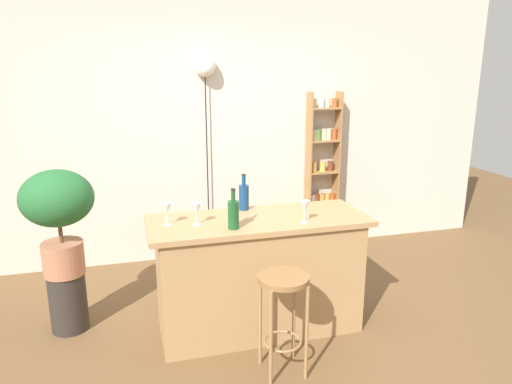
{
  "coord_description": "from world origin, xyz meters",
  "views": [
    {
      "loc": [
        -0.93,
        -2.94,
        2.0
      ],
      "look_at": [
        0.05,
        0.55,
        1.04
      ],
      "focal_mm": 33.14,
      "sensor_mm": 36.0,
      "label": 1
    }
  ],
  "objects_px": {
    "spice_shelf": "(322,168)",
    "wine_glass_right": "(167,210)",
    "bottle_spirits_clear": "(244,196)",
    "potted_plant": "(58,209)",
    "pendant_globe_light": "(205,69)",
    "wine_glass_center": "(305,207)",
    "bottle_olive_oil": "(233,214)",
    "wine_glass_left": "(196,209)",
    "plant_stool": "(68,301)",
    "bar_stool": "(283,301)"
  },
  "relations": [
    {
      "from": "plant_stool",
      "to": "wine_glass_center",
      "type": "bearing_deg",
      "value": -17.65
    },
    {
      "from": "wine_glass_right",
      "to": "pendant_globe_light",
      "type": "distance_m",
      "value": 1.88
    },
    {
      "from": "pendant_globe_light",
      "to": "bottle_spirits_clear",
      "type": "bearing_deg",
      "value": -87.17
    },
    {
      "from": "bar_stool",
      "to": "plant_stool",
      "type": "relative_size",
      "value": 1.49
    },
    {
      "from": "bar_stool",
      "to": "potted_plant",
      "type": "distance_m",
      "value": 1.79
    },
    {
      "from": "bottle_spirits_clear",
      "to": "pendant_globe_light",
      "type": "xyz_separation_m",
      "value": [
        -0.06,
        1.29,
        0.97
      ]
    },
    {
      "from": "bottle_spirits_clear",
      "to": "pendant_globe_light",
      "type": "bearing_deg",
      "value": 92.83
    },
    {
      "from": "spice_shelf",
      "to": "wine_glass_right",
      "type": "xyz_separation_m",
      "value": [
        -1.84,
        -1.47,
        0.1
      ]
    },
    {
      "from": "wine_glass_left",
      "to": "wine_glass_center",
      "type": "bearing_deg",
      "value": -11.07
    },
    {
      "from": "bar_stool",
      "to": "spice_shelf",
      "type": "xyz_separation_m",
      "value": [
        1.17,
        2.09,
        0.4
      ]
    },
    {
      "from": "wine_glass_center",
      "to": "bottle_olive_oil",
      "type": "bearing_deg",
      "value": 179.77
    },
    {
      "from": "spice_shelf",
      "to": "bottle_olive_oil",
      "type": "relative_size",
      "value": 6.05
    },
    {
      "from": "spice_shelf",
      "to": "pendant_globe_light",
      "type": "height_order",
      "value": "pendant_globe_light"
    },
    {
      "from": "pendant_globe_light",
      "to": "wine_glass_left",
      "type": "bearing_deg",
      "value": -102.76
    },
    {
      "from": "bottle_olive_oil",
      "to": "wine_glass_right",
      "type": "bearing_deg",
      "value": 155.54
    },
    {
      "from": "plant_stool",
      "to": "wine_glass_right",
      "type": "relative_size",
      "value": 2.86
    },
    {
      "from": "potted_plant",
      "to": "pendant_globe_light",
      "type": "bearing_deg",
      "value": 41.39
    },
    {
      "from": "bottle_spirits_clear",
      "to": "potted_plant",
      "type": "bearing_deg",
      "value": 174.79
    },
    {
      "from": "spice_shelf",
      "to": "pendant_globe_light",
      "type": "relative_size",
      "value": 0.82
    },
    {
      "from": "potted_plant",
      "to": "bottle_olive_oil",
      "type": "bearing_deg",
      "value": -24.53
    },
    {
      "from": "bottle_olive_oil",
      "to": "plant_stool",
      "type": "bearing_deg",
      "value": 155.47
    },
    {
      "from": "bottle_spirits_clear",
      "to": "bottle_olive_oil",
      "type": "height_order",
      "value": "bottle_olive_oil"
    },
    {
      "from": "bar_stool",
      "to": "wine_glass_center",
      "type": "distance_m",
      "value": 0.71
    },
    {
      "from": "wine_glass_center",
      "to": "pendant_globe_light",
      "type": "distance_m",
      "value": 2.01
    },
    {
      "from": "plant_stool",
      "to": "wine_glass_right",
      "type": "height_order",
      "value": "wine_glass_right"
    },
    {
      "from": "spice_shelf",
      "to": "bottle_spirits_clear",
      "type": "height_order",
      "value": "spice_shelf"
    },
    {
      "from": "wine_glass_right",
      "to": "pendant_globe_light",
      "type": "bearing_deg",
      "value": 69.74
    },
    {
      "from": "bottle_olive_oil",
      "to": "wine_glass_left",
      "type": "xyz_separation_m",
      "value": [
        -0.24,
        0.15,
        0.01
      ]
    },
    {
      "from": "spice_shelf",
      "to": "potted_plant",
      "type": "relative_size",
      "value": 2.15
    },
    {
      "from": "potted_plant",
      "to": "bottle_spirits_clear",
      "type": "distance_m",
      "value": 1.39
    },
    {
      "from": "wine_glass_left",
      "to": "pendant_globe_light",
      "type": "distance_m",
      "value": 1.88
    },
    {
      "from": "potted_plant",
      "to": "wine_glass_center",
      "type": "relative_size",
      "value": 4.96
    },
    {
      "from": "bar_stool",
      "to": "wine_glass_right",
      "type": "bearing_deg",
      "value": 137.7
    },
    {
      "from": "bar_stool",
      "to": "wine_glass_left",
      "type": "distance_m",
      "value": 0.89
    },
    {
      "from": "bar_stool",
      "to": "spice_shelf",
      "type": "relative_size",
      "value": 0.4
    },
    {
      "from": "bottle_olive_oil",
      "to": "potted_plant",
      "type": "bearing_deg",
      "value": 155.47
    },
    {
      "from": "plant_stool",
      "to": "potted_plant",
      "type": "xyz_separation_m",
      "value": [
        -0.0,
        0.0,
        0.75
      ]
    },
    {
      "from": "spice_shelf",
      "to": "bottle_spirits_clear",
      "type": "distance_m",
      "value": 1.75
    },
    {
      "from": "bottle_spirits_clear",
      "to": "bottle_olive_oil",
      "type": "xyz_separation_m",
      "value": [
        -0.18,
        -0.42,
        0.0
      ]
    },
    {
      "from": "bar_stool",
      "to": "potted_plant",
      "type": "relative_size",
      "value": 0.86
    },
    {
      "from": "plant_stool",
      "to": "bottle_olive_oil",
      "type": "bearing_deg",
      "value": -24.53
    },
    {
      "from": "plant_stool",
      "to": "wine_glass_left",
      "type": "distance_m",
      "value": 1.31
    },
    {
      "from": "wine_glass_left",
      "to": "wine_glass_center",
      "type": "distance_m",
      "value": 0.78
    },
    {
      "from": "wine_glass_center",
      "to": "wine_glass_right",
      "type": "height_order",
      "value": "same"
    },
    {
      "from": "wine_glass_right",
      "to": "pendant_globe_light",
      "type": "relative_size",
      "value": 0.08
    },
    {
      "from": "plant_stool",
      "to": "pendant_globe_light",
      "type": "relative_size",
      "value": 0.22
    },
    {
      "from": "bottle_olive_oil",
      "to": "wine_glass_right",
      "type": "xyz_separation_m",
      "value": [
        -0.44,
        0.2,
        0.01
      ]
    },
    {
      "from": "bar_stool",
      "to": "bottle_olive_oil",
      "type": "xyz_separation_m",
      "value": [
        -0.23,
        0.41,
        0.5
      ]
    },
    {
      "from": "bottle_olive_oil",
      "to": "pendant_globe_light",
      "type": "relative_size",
      "value": 0.14
    },
    {
      "from": "potted_plant",
      "to": "bottle_spirits_clear",
      "type": "bearing_deg",
      "value": -5.21
    }
  ]
}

